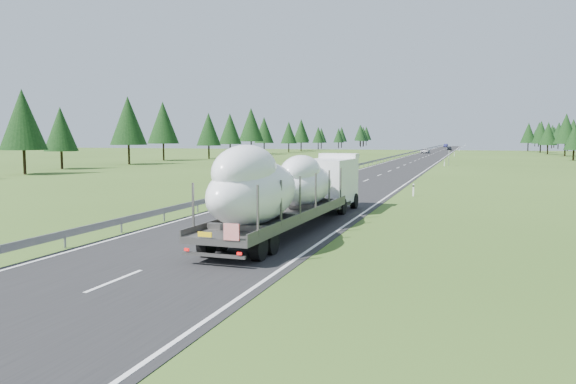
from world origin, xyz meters
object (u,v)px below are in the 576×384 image
(distant_van, at_px, (425,151))
(distant_car_dark, at_px, (449,148))
(highway_sign, at_px, (449,155))
(boat_truck, at_px, (291,186))
(distant_car_blue, at_px, (446,146))

(distant_van, xyz_separation_m, distant_car_dark, (5.23, 42.40, 0.01))
(highway_sign, bearing_deg, distant_car_dark, 92.19)
(boat_truck, bearing_deg, highway_sign, 86.00)
(highway_sign, relative_size, boat_truck, 0.13)
(distant_car_blue, bearing_deg, highway_sign, -83.11)
(distant_car_blue, bearing_deg, distant_van, -86.29)
(distant_van, distance_m, distant_car_dark, 42.72)
(boat_truck, distance_m, distant_van, 143.66)
(boat_truck, relative_size, distant_van, 3.80)
(boat_truck, height_order, distant_van, boat_truck)
(distant_car_dark, distance_m, distant_car_blue, 68.44)
(boat_truck, relative_size, distant_car_blue, 4.00)
(distant_van, bearing_deg, distant_car_blue, 90.39)
(highway_sign, bearing_deg, distant_van, 97.40)
(boat_truck, distance_m, distant_car_dark, 185.98)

